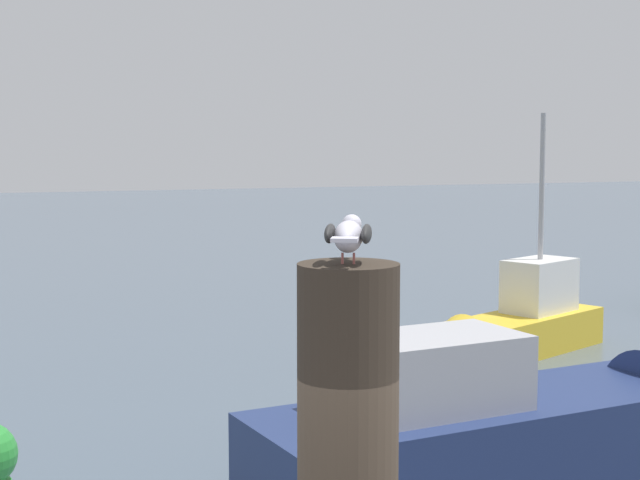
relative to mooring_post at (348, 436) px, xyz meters
The scene contains 4 objects.
mooring_post is the anchor object (origin of this frame).
seagull 0.65m from the mooring_post, 62.90° to the left, with size 0.22×0.37×0.14m.
boat_navy 6.67m from the mooring_post, 51.47° to the left, with size 5.69×1.97×1.69m.
boat_yellow 11.90m from the mooring_post, 55.63° to the left, with size 3.96×2.46×3.80m.
Camera 1 is at (-1.44, -3.20, 3.25)m, focal length 54.89 mm.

